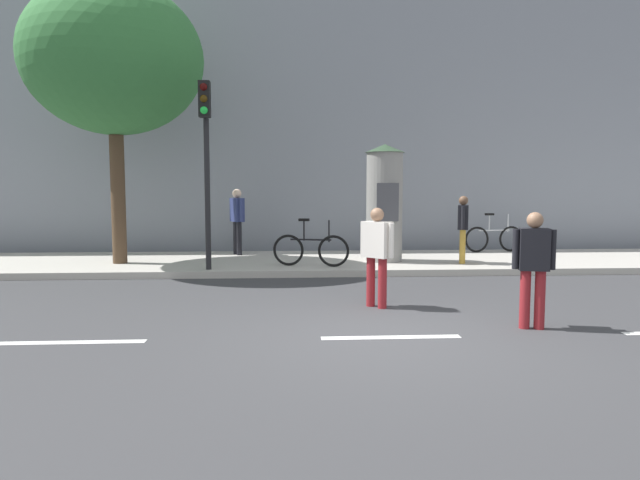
{
  "coord_description": "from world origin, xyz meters",
  "views": [
    {
      "loc": [
        -1.34,
        -7.04,
        1.89
      ],
      "look_at": [
        -0.79,
        2.0,
        1.08
      ],
      "focal_mm": 31.7,
      "sensor_mm": 36.0,
      "label": 1
    }
  ],
  "objects_px": {
    "traffic_light": "(206,144)",
    "bicycle_upright": "(311,249)",
    "street_tree": "(114,60)",
    "pedestrian_in_light_jacket": "(533,260)",
    "pedestrian_in_red_top": "(237,216)",
    "pedestrian_in_dark_shirt": "(377,249)",
    "pedestrian_near_pole": "(463,224)",
    "bicycle_leaning": "(494,238)",
    "poster_column": "(384,202)"
  },
  "relations": [
    {
      "from": "street_tree",
      "to": "bicycle_upright",
      "type": "xyz_separation_m",
      "value": [
        4.51,
        -0.83,
        -4.35
      ]
    },
    {
      "from": "pedestrian_near_pole",
      "to": "traffic_light",
      "type": "bearing_deg",
      "value": -172.09
    },
    {
      "from": "traffic_light",
      "to": "pedestrian_in_light_jacket",
      "type": "relative_size",
      "value": 2.52
    },
    {
      "from": "traffic_light",
      "to": "pedestrian_in_red_top",
      "type": "relative_size",
      "value": 2.28
    },
    {
      "from": "pedestrian_in_red_top",
      "to": "bicycle_leaning",
      "type": "relative_size",
      "value": 1.0
    },
    {
      "from": "traffic_light",
      "to": "bicycle_upright",
      "type": "xyz_separation_m",
      "value": [
        2.26,
        0.49,
        -2.33
      ]
    },
    {
      "from": "traffic_light",
      "to": "street_tree",
      "type": "height_order",
      "value": "street_tree"
    },
    {
      "from": "pedestrian_in_light_jacket",
      "to": "street_tree",
      "type": "bearing_deg",
      "value": 139.75
    },
    {
      "from": "pedestrian_in_dark_shirt",
      "to": "pedestrian_in_red_top",
      "type": "bearing_deg",
      "value": 113.68
    },
    {
      "from": "pedestrian_in_light_jacket",
      "to": "bicycle_upright",
      "type": "height_order",
      "value": "pedestrian_in_light_jacket"
    },
    {
      "from": "pedestrian_near_pole",
      "to": "pedestrian_in_dark_shirt",
      "type": "bearing_deg",
      "value": -123.16
    },
    {
      "from": "street_tree",
      "to": "pedestrian_in_red_top",
      "type": "distance_m",
      "value": 4.81
    },
    {
      "from": "pedestrian_in_light_jacket",
      "to": "pedestrian_near_pole",
      "type": "bearing_deg",
      "value": 81.69
    },
    {
      "from": "pedestrian_in_light_jacket",
      "to": "pedestrian_near_pole",
      "type": "relative_size",
      "value": 1.0
    },
    {
      "from": "poster_column",
      "to": "pedestrian_in_red_top",
      "type": "height_order",
      "value": "poster_column"
    },
    {
      "from": "pedestrian_in_dark_shirt",
      "to": "bicycle_upright",
      "type": "distance_m",
      "value": 3.97
    },
    {
      "from": "traffic_light",
      "to": "street_tree",
      "type": "relative_size",
      "value": 0.62
    },
    {
      "from": "pedestrian_in_dark_shirt",
      "to": "pedestrian_in_light_jacket",
      "type": "relative_size",
      "value": 1.01
    },
    {
      "from": "pedestrian_in_light_jacket",
      "to": "pedestrian_in_red_top",
      "type": "relative_size",
      "value": 0.91
    },
    {
      "from": "pedestrian_near_pole",
      "to": "bicycle_leaning",
      "type": "xyz_separation_m",
      "value": [
        1.64,
        2.33,
        -0.54
      ]
    },
    {
      "from": "traffic_light",
      "to": "pedestrian_in_red_top",
      "type": "height_order",
      "value": "traffic_light"
    },
    {
      "from": "poster_column",
      "to": "bicycle_leaning",
      "type": "distance_m",
      "value": 4.01
    },
    {
      "from": "pedestrian_in_light_jacket",
      "to": "pedestrian_in_red_top",
      "type": "xyz_separation_m",
      "value": [
        -4.65,
        7.78,
        0.26
      ]
    },
    {
      "from": "traffic_light",
      "to": "pedestrian_in_dark_shirt",
      "type": "distance_m",
      "value": 4.99
    },
    {
      "from": "pedestrian_in_red_top",
      "to": "bicycle_upright",
      "type": "height_order",
      "value": "pedestrian_in_red_top"
    },
    {
      "from": "poster_column",
      "to": "bicycle_upright",
      "type": "xyz_separation_m",
      "value": [
        -1.83,
        -0.85,
        -1.05
      ]
    },
    {
      "from": "poster_column",
      "to": "bicycle_upright",
      "type": "bearing_deg",
      "value": -155.16
    },
    {
      "from": "pedestrian_in_red_top",
      "to": "pedestrian_near_pole",
      "type": "bearing_deg",
      "value": -20.99
    },
    {
      "from": "pedestrian_in_red_top",
      "to": "street_tree",
      "type": "bearing_deg",
      "value": -148.74
    },
    {
      "from": "bicycle_leaning",
      "to": "bicycle_upright",
      "type": "distance_m",
      "value": 5.89
    },
    {
      "from": "street_tree",
      "to": "bicycle_upright",
      "type": "distance_m",
      "value": 6.32
    },
    {
      "from": "traffic_light",
      "to": "bicycle_leaning",
      "type": "bearing_deg",
      "value": 22.71
    },
    {
      "from": "pedestrian_in_dark_shirt",
      "to": "bicycle_upright",
      "type": "relative_size",
      "value": 0.93
    },
    {
      "from": "pedestrian_in_dark_shirt",
      "to": "bicycle_upright",
      "type": "bearing_deg",
      "value": 103.06
    },
    {
      "from": "pedestrian_near_pole",
      "to": "bicycle_upright",
      "type": "xyz_separation_m",
      "value": [
        -3.62,
        -0.33,
        -0.54
      ]
    },
    {
      "from": "pedestrian_in_light_jacket",
      "to": "pedestrian_in_red_top",
      "type": "height_order",
      "value": "pedestrian_in_red_top"
    },
    {
      "from": "street_tree",
      "to": "pedestrian_near_pole",
      "type": "distance_m",
      "value": 8.99
    },
    {
      "from": "bicycle_upright",
      "to": "street_tree",
      "type": "bearing_deg",
      "value": 169.57
    },
    {
      "from": "street_tree",
      "to": "bicycle_leaning",
      "type": "bearing_deg",
      "value": 10.6
    },
    {
      "from": "poster_column",
      "to": "street_tree",
      "type": "xyz_separation_m",
      "value": [
        -6.34,
        -0.02,
        3.3
      ]
    },
    {
      "from": "poster_column",
      "to": "street_tree",
      "type": "bearing_deg",
      "value": -179.83
    },
    {
      "from": "poster_column",
      "to": "pedestrian_in_dark_shirt",
      "type": "bearing_deg",
      "value": -101.31
    },
    {
      "from": "poster_column",
      "to": "pedestrian_in_red_top",
      "type": "bearing_deg",
      "value": 156.75
    },
    {
      "from": "poster_column",
      "to": "pedestrian_in_dark_shirt",
      "type": "xyz_separation_m",
      "value": [
        -0.94,
        -4.69,
        -0.64
      ]
    },
    {
      "from": "bicycle_leaning",
      "to": "bicycle_upright",
      "type": "height_order",
      "value": "same"
    },
    {
      "from": "bicycle_leaning",
      "to": "bicycle_upright",
      "type": "bearing_deg",
      "value": -153.18
    },
    {
      "from": "pedestrian_in_light_jacket",
      "to": "bicycle_leaning",
      "type": "bearing_deg",
      "value": 72.89
    },
    {
      "from": "pedestrian_in_dark_shirt",
      "to": "pedestrian_near_pole",
      "type": "height_order",
      "value": "pedestrian_near_pole"
    },
    {
      "from": "street_tree",
      "to": "pedestrian_in_dark_shirt",
      "type": "height_order",
      "value": "street_tree"
    },
    {
      "from": "poster_column",
      "to": "pedestrian_near_pole",
      "type": "height_order",
      "value": "poster_column"
    }
  ]
}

